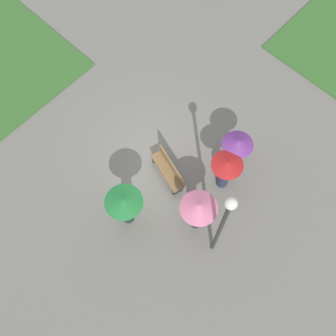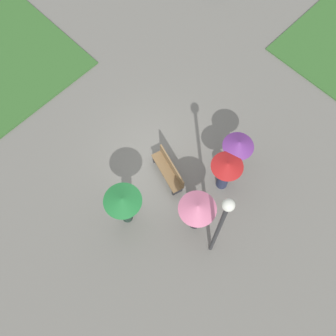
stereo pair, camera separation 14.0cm
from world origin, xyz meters
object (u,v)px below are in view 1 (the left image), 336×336
crowd_person_purple (237,147)px  crowd_person_red (226,169)px  park_bench (169,170)px  crowd_person_pink (198,210)px  lamp_post (223,222)px  crowd_person_green (125,206)px

crowd_person_purple → crowd_person_red: crowd_person_purple is taller
park_bench → crowd_person_purple: size_ratio=0.92×
park_bench → crowd_person_pink: (1.84, -0.65, 0.94)m
park_bench → crowd_person_red: size_ratio=0.94×
lamp_post → crowd_person_green: size_ratio=2.43×
park_bench → crowd_person_red: 1.99m
park_bench → crowd_person_green: bearing=-70.8°
park_bench → crowd_person_purple: crowd_person_purple is taller
crowd_person_pink → crowd_person_green: crowd_person_green is taller
lamp_post → crowd_person_purple: bearing=118.4°
park_bench → crowd_person_purple: 2.42m
crowd_person_red → crowd_person_pink: bearing=37.9°
crowd_person_green → crowd_person_red: bearing=56.1°
park_bench → crowd_person_pink: size_ratio=0.88×
crowd_person_pink → crowd_person_red: crowd_person_pink is taller
park_bench → crowd_person_pink: 2.16m
park_bench → lamp_post: 3.86m
crowd_person_green → park_bench: bearing=83.4°
lamp_post → crowd_person_purple: (-1.48, 2.73, -1.63)m
crowd_person_pink → crowd_person_purple: crowd_person_pink is taller
crowd_person_red → crowd_person_purple: bearing=-136.5°
park_bench → crowd_person_red: bearing=50.9°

